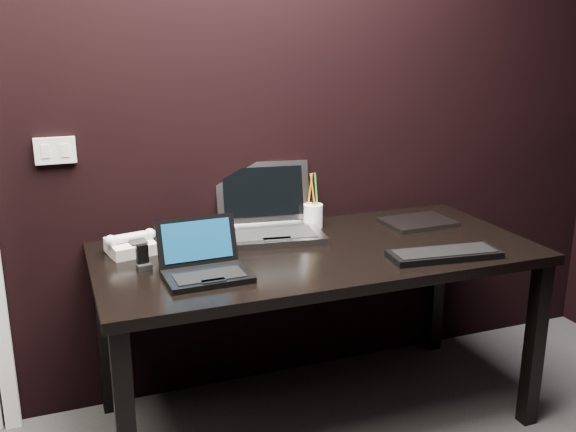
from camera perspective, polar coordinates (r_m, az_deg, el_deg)
name	(u,v)px	position (r m, az deg, el deg)	size (l,w,h in m)	color
wall_back	(212,97)	(2.66, -6.75, 10.49)	(4.00, 4.00, 0.00)	black
wall_switch	(55,151)	(2.60, -20.00, 5.49)	(0.15, 0.02, 0.10)	silver
desk	(317,267)	(2.53, 2.60, -4.59)	(1.70, 0.80, 0.74)	black
netbook	(204,266)	(2.23, -7.44, -4.39)	(0.29, 0.26, 0.18)	black
silver_laptop	(269,222)	(2.66, -1.66, -0.57)	(0.45, 0.41, 0.28)	gray
ext_keyboard	(444,254)	(2.47, 13.72, -3.30)	(0.44, 0.19, 0.03)	black
closed_laptop	(418,222)	(2.87, 11.47, -0.56)	(0.30, 0.22, 0.02)	gray
desk_phone	(131,245)	(2.50, -13.82, -2.52)	(0.20, 0.18, 0.10)	silver
mobile_phone	(143,260)	(2.34, -12.76, -3.81)	(0.06, 0.05, 0.09)	black
pen_cup	(313,215)	(2.76, 2.25, 0.11)	(0.09, 0.09, 0.24)	white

